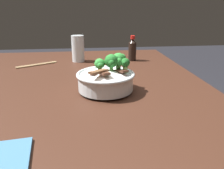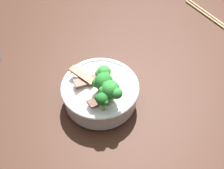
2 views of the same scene
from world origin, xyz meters
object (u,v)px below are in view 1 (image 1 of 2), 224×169
Objects in this scene: rice_bowl at (106,78)px; soy_sauce_bottle at (132,50)px; chopsticks_pair at (37,65)px; drinking_glass at (78,50)px.

soy_sauce_bottle reaches higher than rice_bowl.
chopsticks_pair is 0.51m from soy_sauce_bottle.
chopsticks_pair is 1.39× the size of soy_sauce_bottle.
chopsticks_pair is (-0.40, -0.32, -0.05)m from rice_bowl.
drinking_glass is 1.03× the size of soy_sauce_bottle.
chopsticks_pair is at bearing -141.41° from rice_bowl.
drinking_glass is 0.74× the size of chopsticks_pair.
chopsticks_pair is at bearing -84.29° from soy_sauce_bottle.
soy_sauce_bottle is at bearing 95.71° from chopsticks_pair.
soy_sauce_bottle is (0.01, 0.30, 0.00)m from drinking_glass.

